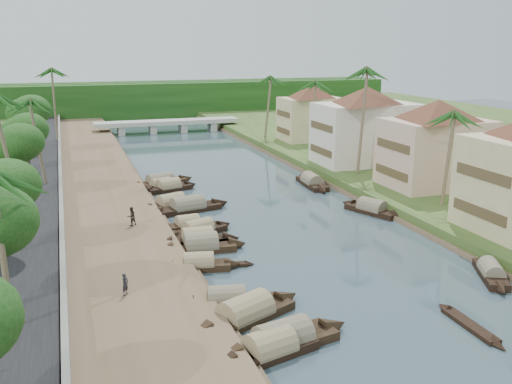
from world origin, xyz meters
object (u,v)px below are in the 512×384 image
object	(u,v)px
bridge	(167,124)
person_near	(125,284)
sampan_0	(283,341)
sampan_1	(270,349)

from	to	relation	value
bridge	person_near	size ratio (longest dim) A/B	18.82
bridge	sampan_0	world-z (taller)	bridge
sampan_0	person_near	xyz separation A→B (m)	(-7.86, 8.28, 1.12)
sampan_0	person_near	size ratio (longest dim) A/B	6.38
sampan_1	person_near	world-z (taller)	person_near
sampan_1	sampan_0	bearing A→B (deg)	17.29
sampan_0	person_near	bearing A→B (deg)	121.59
bridge	sampan_1	distance (m)	85.23
sampan_0	person_near	distance (m)	11.47
sampan_0	sampan_1	distance (m)	1.21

